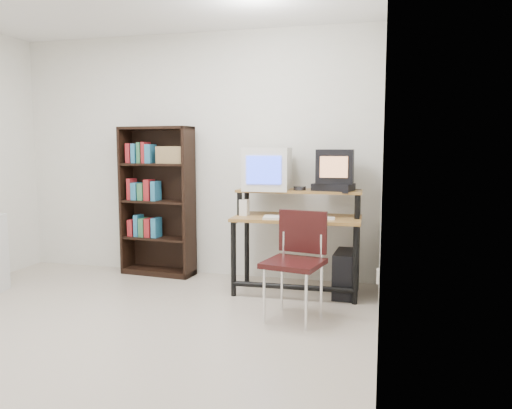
% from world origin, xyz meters
% --- Properties ---
extents(floor, '(4.00, 4.00, 0.01)m').
position_xyz_m(floor, '(0.00, 0.00, -0.01)').
color(floor, beige).
rests_on(floor, ground).
extents(back_wall, '(4.00, 0.01, 2.60)m').
position_xyz_m(back_wall, '(0.00, 2.00, 1.30)').
color(back_wall, silver).
rests_on(back_wall, floor).
extents(right_wall, '(0.01, 4.00, 2.60)m').
position_xyz_m(right_wall, '(2.00, 0.00, 1.30)').
color(right_wall, silver).
rests_on(right_wall, floor).
extents(computer_desk, '(1.21, 0.63, 0.98)m').
position_xyz_m(computer_desk, '(1.23, 1.55, 0.69)').
color(computer_desk, olive).
rests_on(computer_desk, floor).
extents(crt_monitor, '(0.47, 0.47, 0.42)m').
position_xyz_m(crt_monitor, '(0.91, 1.66, 1.18)').
color(crt_monitor, silver).
rests_on(crt_monitor, computer_desk).
extents(vcr, '(0.41, 0.33, 0.08)m').
position_xyz_m(vcr, '(1.56, 1.63, 1.01)').
color(vcr, black).
rests_on(vcr, computer_desk).
extents(crt_tv, '(0.34, 0.35, 0.32)m').
position_xyz_m(crt_tv, '(1.57, 1.67, 1.21)').
color(crt_tv, black).
rests_on(crt_tv, vcr).
extents(cd_spindle, '(0.12, 0.12, 0.05)m').
position_xyz_m(cd_spindle, '(1.24, 1.59, 0.99)').
color(cd_spindle, '#26262B').
rests_on(cd_spindle, computer_desk).
extents(keyboard, '(0.49, 0.27, 0.03)m').
position_xyz_m(keyboard, '(1.18, 1.37, 0.74)').
color(keyboard, silver).
rests_on(keyboard, computer_desk).
extents(mousepad, '(0.24, 0.20, 0.01)m').
position_xyz_m(mousepad, '(1.55, 1.41, 0.72)').
color(mousepad, black).
rests_on(mousepad, computer_desk).
extents(mouse, '(0.10, 0.07, 0.03)m').
position_xyz_m(mouse, '(1.54, 1.40, 0.74)').
color(mouse, white).
rests_on(mouse, mousepad).
extents(desk_speaker, '(0.09, 0.09, 0.17)m').
position_xyz_m(desk_speaker, '(0.72, 1.48, 0.80)').
color(desk_speaker, silver).
rests_on(desk_speaker, computer_desk).
extents(pc_tower, '(0.22, 0.46, 0.42)m').
position_xyz_m(pc_tower, '(1.70, 1.53, 0.21)').
color(pc_tower, black).
rests_on(pc_tower, floor).
extents(school_chair, '(0.52, 0.52, 0.87)m').
position_xyz_m(school_chair, '(1.35, 0.82, 0.54)').
color(school_chair, black).
rests_on(school_chair, floor).
extents(bookshelf, '(0.83, 0.34, 1.61)m').
position_xyz_m(bookshelf, '(-0.36, 1.85, 0.83)').
color(bookshelf, black).
rests_on(bookshelf, floor).
extents(wall_outlet, '(0.02, 0.08, 0.12)m').
position_xyz_m(wall_outlet, '(1.99, 1.15, 0.30)').
color(wall_outlet, beige).
rests_on(wall_outlet, right_wall).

